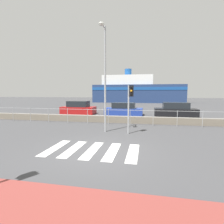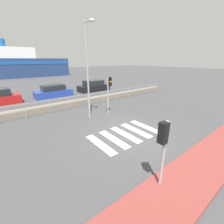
{
  "view_description": "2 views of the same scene",
  "coord_description": "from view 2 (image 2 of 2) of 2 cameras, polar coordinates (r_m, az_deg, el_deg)",
  "views": [
    {
      "loc": [
        2.08,
        -7.23,
        2.56
      ],
      "look_at": [
        0.28,
        2.0,
        1.5
      ],
      "focal_mm": 28.0,
      "sensor_mm": 36.0,
      "label": 1
    },
    {
      "loc": [
        -5.79,
        -5.83,
        4.26
      ],
      "look_at": [
        -0.45,
        1.0,
        1.2
      ],
      "focal_mm": 24.0,
      "sensor_mm": 36.0,
      "label": 2
    }
  ],
  "objects": [
    {
      "name": "harbor_fence",
      "position": [
        13.99,
        -12.37,
        4.65
      ],
      "size": [
        23.0,
        0.04,
        1.22
      ],
      "color": "#9EA0A3",
      "rests_on": "ground_plane"
    },
    {
      "name": "streetlamp",
      "position": [
        10.76,
        -9.0,
        18.14
      ],
      "size": [
        0.32,
        1.1,
        6.63
      ],
      "color": "#9EA0A3",
      "rests_on": "ground_plane"
    },
    {
      "name": "parked_car_blue",
      "position": [
        19.47,
        -21.4,
        7.26
      ],
      "size": [
        4.26,
        1.8,
        1.41
      ],
      "color": "#233D9E",
      "rests_on": "ground_plane"
    },
    {
      "name": "sidewalk_brick",
      "position": [
        7.36,
        30.05,
        -18.36
      ],
      "size": [
        24.0,
        1.8,
        0.12
      ],
      "color": "brown",
      "rests_on": "ground_plane"
    },
    {
      "name": "crosswalk",
      "position": [
        9.12,
        5.09,
        -8.46
      ],
      "size": [
        4.05,
        2.4,
        0.01
      ],
      "color": "silver",
      "rests_on": "ground_plane"
    },
    {
      "name": "seawall",
      "position": [
        14.89,
        -13.72,
        3.35
      ],
      "size": [
        25.51,
        0.55,
        0.55
      ],
      "color": "slate",
      "rests_on": "ground_plane"
    },
    {
      "name": "traffic_light_near",
      "position": [
        4.98,
        18.8,
        -10.65
      ],
      "size": [
        0.34,
        0.32,
        2.52
      ],
      "color": "#9EA0A3",
      "rests_on": "ground_plane"
    },
    {
      "name": "parked_car_black",
      "position": [
        21.71,
        -7.01,
        9.67
      ],
      "size": [
        4.4,
        1.86,
        1.49
      ],
      "color": "black",
      "rests_on": "ground_plane"
    },
    {
      "name": "ferry_boat",
      "position": [
        46.2,
        -32.72,
        14.88
      ],
      "size": [
        22.85,
        8.63,
        8.76
      ],
      "color": "navy",
      "rests_on": "ground_plane"
    },
    {
      "name": "ground_plane",
      "position": [
        9.26,
        6.09,
        -8.08
      ],
      "size": [
        160.0,
        160.0,
        0.0
      ],
      "primitive_type": "plane",
      "color": "#424244"
    },
    {
      "name": "traffic_light_far",
      "position": [
        11.73,
        -1.13,
        9.28
      ],
      "size": [
        0.34,
        0.32,
        2.99
      ],
      "color": "#9EA0A3",
      "rests_on": "ground_plane"
    }
  ]
}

